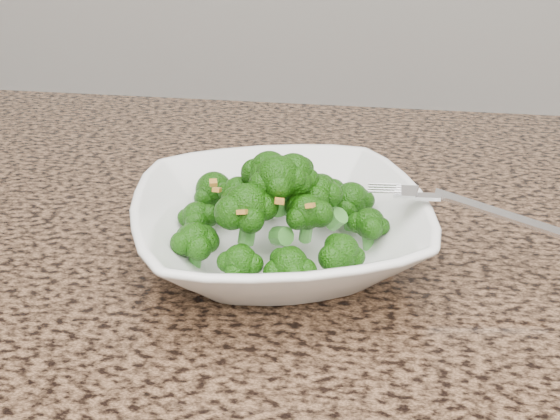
# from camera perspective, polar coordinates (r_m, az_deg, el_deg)

# --- Properties ---
(granite_counter) EXTENTS (1.64, 1.04, 0.03)m
(granite_counter) POSITION_cam_1_polar(r_m,az_deg,el_deg) (0.58, -5.35, -8.76)
(granite_counter) COLOR brown
(granite_counter) RESTS_ON cabinet
(bowl) EXTENTS (0.32, 0.32, 0.06)m
(bowl) POSITION_cam_1_polar(r_m,az_deg,el_deg) (0.61, 0.00, -1.59)
(bowl) COLOR white
(bowl) RESTS_ON granite_counter
(broccoli_pile) EXTENTS (0.22, 0.22, 0.06)m
(broccoli_pile) POSITION_cam_1_polar(r_m,az_deg,el_deg) (0.58, 0.00, 3.86)
(broccoli_pile) COLOR #185109
(broccoli_pile) RESTS_ON bowl
(garlic_topping) EXTENTS (0.13, 0.13, 0.01)m
(garlic_topping) POSITION_cam_1_polar(r_m,az_deg,el_deg) (0.57, 0.00, 7.09)
(garlic_topping) COLOR gold
(garlic_topping) RESTS_ON broccoli_pile
(fork) EXTENTS (0.18, 0.06, 0.01)m
(fork) POSITION_cam_1_polar(r_m,az_deg,el_deg) (0.60, 12.32, 1.00)
(fork) COLOR silver
(fork) RESTS_ON bowl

